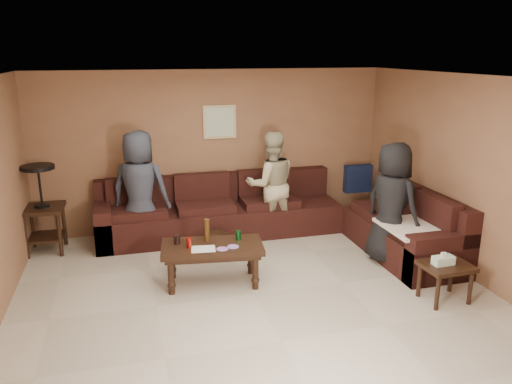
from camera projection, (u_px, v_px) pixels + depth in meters
room at (254, 156)px, 5.44m from camera, size 5.60×5.50×2.50m
sectional_sofa at (281, 221)px, 7.42m from camera, size 4.65×2.90×0.97m
coffee_table at (212, 251)px, 6.06m from camera, size 1.29×0.76×0.79m
end_table_left at (43, 207)px, 6.96m from camera, size 0.57×0.57×1.26m
side_table_right at (446, 269)px, 5.64m from camera, size 0.56×0.47×0.59m
waste_bin at (216, 242)px, 7.11m from camera, size 0.32×0.32×0.29m
wall_art at (220, 122)px, 7.76m from camera, size 0.52×0.04×0.52m
person_left at (140, 189)px, 7.14m from camera, size 0.97×0.81×1.71m
person_middle at (271, 184)px, 7.57m from camera, size 0.81×0.64×1.62m
person_right at (392, 204)px, 6.57m from camera, size 0.79×0.94×1.65m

